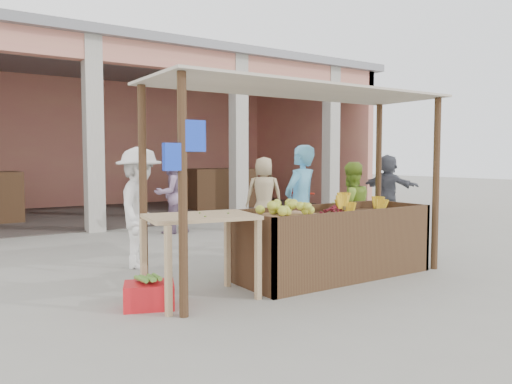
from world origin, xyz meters
TOP-DOWN VIEW (x-y plane):
  - ground at (0.00, 0.00)m, footprint 60.00×60.00m
  - market_building at (0.05, 8.93)m, footprint 14.40×6.40m
  - fruit_stall at (0.50, 0.00)m, footprint 2.60×0.95m
  - stall_awning at (-0.01, 0.06)m, footprint 4.09×1.35m
  - banana_heap at (0.98, 0.05)m, footprint 1.14×0.62m
  - melon_tray at (-0.27, -0.03)m, footprint 0.70×0.60m
  - berry_heap at (0.46, -0.04)m, footprint 0.41×0.33m
  - side_table at (-1.44, -0.01)m, footprint 1.25×0.94m
  - papaya_pile at (-1.44, -0.01)m, footprint 0.70×0.40m
  - red_crate at (-2.02, 0.01)m, footprint 0.60×0.52m
  - plantain_bundle at (-2.02, 0.01)m, footprint 0.38×0.27m
  - produce_sacks at (2.51, 5.48)m, footprint 0.98×0.73m
  - vendor_blue at (0.64, 0.88)m, footprint 0.81×0.70m
  - vendor_green at (1.59, 0.83)m, footprint 0.82×0.58m
  - motorcycle at (1.38, 2.24)m, footprint 1.12×1.92m
  - shopper_a at (-1.42, 1.89)m, footprint 1.09×1.31m
  - shopper_c at (1.98, 3.78)m, footprint 0.99×0.86m
  - shopper_d at (5.60, 3.66)m, footprint 0.86×1.65m
  - shopper_f at (0.25, 4.59)m, footprint 0.95×0.69m

SIDE VIEW (x-z plane):
  - ground at x=0.00m, z-range 0.00..0.00m
  - red_crate at x=-2.02m, z-range 0.00..0.26m
  - produce_sacks at x=2.51m, z-range 0.00..0.59m
  - plantain_bundle at x=-2.02m, z-range 0.26..0.34m
  - fruit_stall at x=0.50m, z-range 0.00..0.80m
  - motorcycle at x=1.38m, z-range 0.00..0.95m
  - vendor_green at x=1.59m, z-range 0.00..1.55m
  - side_table at x=-1.44m, z-range 0.32..1.25m
  - shopper_d at x=5.60m, z-range 0.00..1.70m
  - shopper_c at x=1.98m, z-range 0.00..1.72m
  - berry_heap at x=0.46m, z-range 0.80..0.93m
  - shopper_f at x=0.25m, z-range 0.00..1.76m
  - melon_tray at x=-0.27m, z-range 0.79..0.98m
  - banana_heap at x=0.98m, z-range 0.80..1.01m
  - shopper_a at x=-1.42m, z-range 0.00..1.82m
  - vendor_blue at x=0.64m, z-range 0.00..1.84m
  - papaya_pile at x=-1.44m, z-range 0.93..1.13m
  - stall_awning at x=-0.01m, z-range 0.78..3.17m
  - market_building at x=0.05m, z-range 0.60..4.80m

